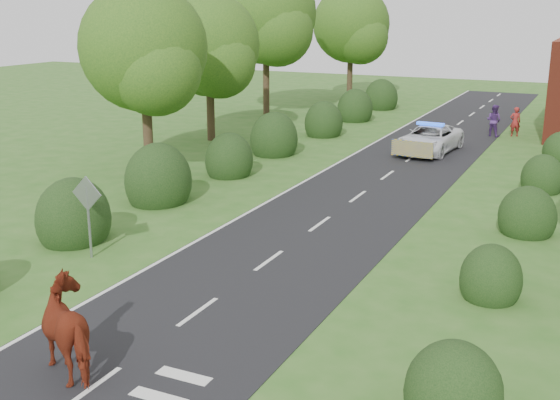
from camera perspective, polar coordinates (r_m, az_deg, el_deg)
The scene contains 14 objects.
ground at distance 17.75m, azimuth -6.69°, elevation -9.07°, with size 120.00×120.00×0.00m, color #30641E.
road at distance 30.79m, azimuth 8.18°, elevation 1.60°, with size 6.00×70.00×0.02m, color black.
road_markings at distance 29.39m, azimuth 3.99°, elevation 1.08°, with size 4.96×70.00×0.01m.
hedgerow_left at distance 30.25m, azimuth -5.55°, elevation 2.87°, with size 2.75×50.41×3.00m.
hedgerow_right at distance 25.82m, azimuth 19.73°, elevation -0.67°, with size 2.10×45.78×2.10m.
tree_left_a at distance 31.51m, azimuth -10.79°, elevation 11.63°, with size 5.74×5.60×8.38m.
tree_left_b at distance 39.02m, azimuth -5.58°, elevation 12.10°, with size 5.74×5.60×8.07m.
tree_left_c at distance 48.42m, azimuth -0.92°, elevation 14.60°, with size 6.97×6.80×10.22m.
tree_left_d at distance 56.73m, azimuth 6.01°, elevation 13.76°, with size 6.15×6.00×8.89m.
road_sign at distance 21.54m, azimuth -15.36°, elevation -0.38°, with size 1.06×0.08×2.53m.
cow at distance 15.28m, azimuth -16.26°, elevation -10.47°, with size 1.23×2.32×1.65m, color maroon.
police_van at distance 37.00m, azimuth 12.06°, elevation 4.87°, with size 2.78×5.31×1.56m.
pedestrian_red at distance 42.93m, azimuth 18.57°, elevation 6.05°, with size 0.62×0.41×1.71m, color maroon.
pedestrian_purple at distance 42.55m, azimuth 16.99°, elevation 6.19°, with size 0.89×0.70×1.84m, color #4D2B6E.
Camera 1 is at (8.70, -13.60, 7.38)m, focal length 45.00 mm.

